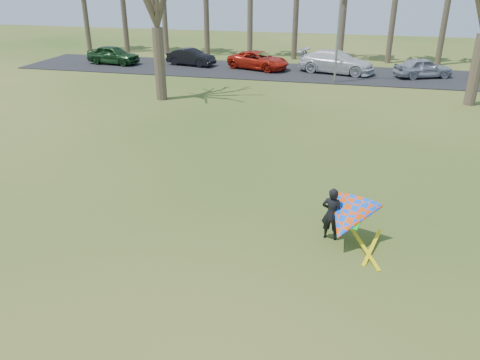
% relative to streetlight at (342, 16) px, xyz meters
% --- Properties ---
extents(ground, '(100.00, 100.00, 0.00)m').
position_rel_streetlight_xyz_m(ground, '(-2.16, -22.00, -4.46)').
color(ground, '#1D4910').
rests_on(ground, ground).
extents(parking_strip, '(46.00, 7.00, 0.06)m').
position_rel_streetlight_xyz_m(parking_strip, '(-2.16, 3.00, -4.43)').
color(parking_strip, black).
rests_on(parking_strip, ground).
extents(streetlight, '(2.28, 0.18, 8.00)m').
position_rel_streetlight_xyz_m(streetlight, '(0.00, 0.00, 0.00)').
color(streetlight, gray).
rests_on(streetlight, ground).
extents(car_0, '(4.54, 2.24, 1.49)m').
position_rel_streetlight_xyz_m(car_0, '(-18.40, 2.82, -3.66)').
color(car_0, '#173919').
rests_on(car_0, parking_strip).
extents(car_1, '(4.20, 2.18, 1.32)m').
position_rel_streetlight_xyz_m(car_1, '(-11.93, 3.73, -3.75)').
color(car_1, black).
rests_on(car_1, parking_strip).
extents(car_2, '(5.34, 3.72, 1.35)m').
position_rel_streetlight_xyz_m(car_2, '(-6.25, 3.46, -3.73)').
color(car_2, '#B71D0E').
rests_on(car_2, parking_strip).
extents(car_3, '(6.10, 3.65, 1.66)m').
position_rel_streetlight_xyz_m(car_3, '(-0.24, 3.35, -3.58)').
color(car_3, silver).
rests_on(car_3, parking_strip).
extents(car_4, '(4.44, 3.17, 1.40)m').
position_rel_streetlight_xyz_m(car_4, '(5.97, 3.09, -3.70)').
color(car_4, '#969AA2').
rests_on(car_4, parking_strip).
extents(kite_flyer, '(2.13, 2.39, 2.02)m').
position_rel_streetlight_xyz_m(kite_flyer, '(1.21, -21.28, -3.62)').
color(kite_flyer, black).
rests_on(kite_flyer, ground).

